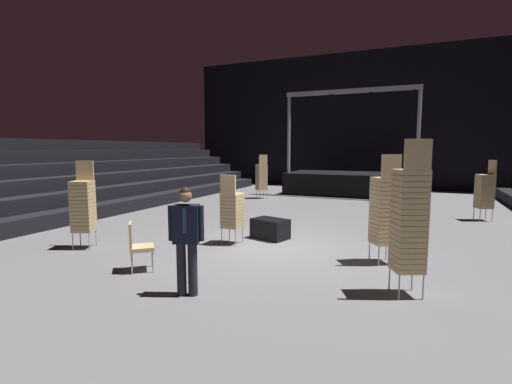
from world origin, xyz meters
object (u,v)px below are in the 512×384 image
Objects in this scene: chair_stack_mid_left at (409,219)px; equipment_road_case at (270,229)px; chair_stack_mid_right at (232,209)px; man_with_tie at (186,235)px; loose_chair_near_man at (138,243)px; chair_stack_front_right at (262,177)px; chair_stack_front_left at (83,205)px; chair_stack_rear_left at (485,190)px; stage_riser at (353,182)px; chair_stack_mid_centre at (384,209)px.

chair_stack_mid_left is 2.75× the size of equipment_road_case.
man_with_tie is at bearing -73.34° from chair_stack_mid_right.
chair_stack_front_right is at bearing 149.05° from loose_chair_near_man.
chair_stack_front_left is (-3.85, 1.43, 0.04)m from man_with_tie.
chair_stack_mid_left reaches higher than chair_stack_front_left.
chair_stack_rear_left is at bearing -141.46° from man_with_tie.
man_with_tie is at bearing 129.32° from chair_stack_rear_left.
chair_stack_rear_left reaches higher than man_with_tie.
chair_stack_mid_left is 4.41m from equipment_road_case.
chair_stack_mid_left is (3.19, 1.41, 0.25)m from man_with_tie.
stage_riser is 3.16× the size of chair_stack_front_right.
chair_stack_front_left reaches higher than chair_stack_mid_right.
chair_stack_mid_left reaches higher than chair_stack_front_right.
chair_stack_mid_centre reaches higher than chair_stack_front_left.
chair_stack_rear_left is (5.24, 9.16, -0.00)m from man_with_tie.
loose_chair_near_man is (-6.79, -8.52, -0.45)m from chair_stack_rear_left.
man_with_tie is 1.02× the size of chair_stack_mid_right.
chair_stack_mid_right is 0.77× the size of chair_stack_mid_centre.
chair_stack_mid_right is 3.56m from chair_stack_mid_centre.
chair_stack_front_right is at bearing 114.69° from equipment_road_case.
chair_stack_mid_left is at bearing -38.01° from equipment_road_case.
chair_stack_front_left is at bearing -138.17° from chair_stack_front_right.
chair_stack_rear_left is at bearing -164.01° from chair_stack_front_left.
loose_chair_near_man is (-4.24, -2.42, -0.58)m from chair_stack_mid_centre.
chair_stack_mid_right is 1.24m from equipment_road_case.
loose_chair_near_man is (-0.69, -2.57, -0.33)m from chair_stack_mid_right.
chair_stack_mid_centre reaches higher than man_with_tie.
chair_stack_rear_left is at bearing 32.17° from chair_stack_mid_centre.
chair_stack_mid_left reaches higher than man_with_tie.
loose_chair_near_man is (2.30, -0.79, -0.49)m from chair_stack_front_left.
man_with_tie reaches higher than chair_stack_mid_right.
chair_stack_front_right is 1.20× the size of chair_stack_mid_right.
stage_riser is at bearing 131.70° from loose_chair_near_man.
chair_stack_rear_left is 10.91m from loose_chair_near_man.
chair_stack_mid_left is 4.45m from chair_stack_mid_right.
chair_stack_mid_centre is (6.53, 1.63, 0.08)m from chair_stack_front_left.
equipment_road_case is (-3.38, 2.64, -0.98)m from chair_stack_mid_left.
man_with_tie is at bearing -90.59° from stage_riser.
chair_stack_mid_centre is (6.19, -8.20, 0.08)m from chair_stack_front_right.
stage_riser reaches higher than loose_chair_near_man.
chair_stack_rear_left reaches higher than equipment_road_case.
chair_stack_mid_centre is at bearing 80.92° from chair_stack_mid_left.
loose_chair_near_man reaches higher than equipment_road_case.
chair_stack_mid_right is (-0.86, 3.20, -0.13)m from man_with_tie.
equipment_road_case is at bearing 125.65° from chair_stack_mid_centre.
chair_stack_front_right is 1.04× the size of chair_stack_rear_left.
loose_chair_near_man is (-1.35, -3.42, 0.28)m from equipment_road_case.
stage_riser is 4.98m from chair_stack_front_right.
chair_stack_mid_right is at bearing 142.50° from chair_stack_mid_centre.
chair_stack_mid_centre is at bearing -153.01° from man_with_tie.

